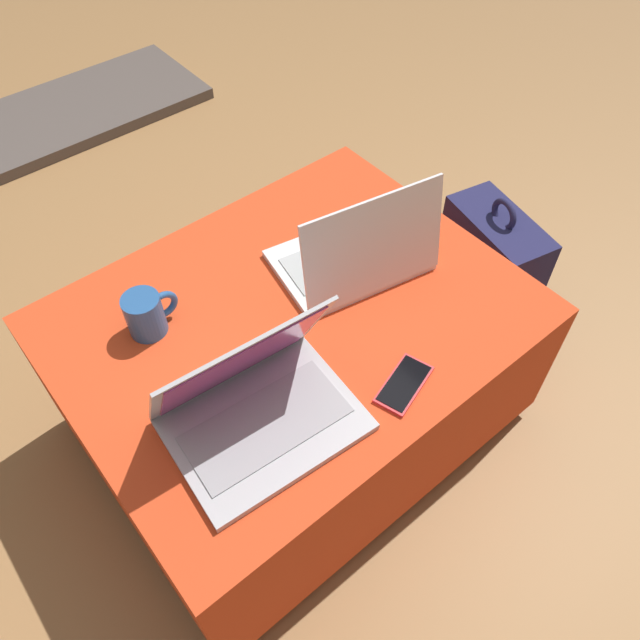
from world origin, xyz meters
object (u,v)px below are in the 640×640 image
cell_phone (404,384)px  backpack (488,276)px  laptop_near (256,403)px  laptop_far (357,255)px  coffee_mug (147,314)px

cell_phone → backpack: backpack is taller
laptop_near → cell_phone: size_ratio=2.44×
laptop_far → cell_phone: laptop_far is taller
cell_phone → laptop_far: bearing=-42.1°
laptop_near → coffee_mug: 0.33m
cell_phone → coffee_mug: (-0.31, 0.45, 0.04)m
coffee_mug → laptop_far: bearing=-18.5°
laptop_far → coffee_mug: laptop_far is taller
laptop_near → cell_phone: (0.27, -0.13, -0.05)m
laptop_far → cell_phone: bearing=76.0°
backpack → laptop_far: bearing=90.9°
cell_phone → coffee_mug: size_ratio=1.28×
laptop_far → coffee_mug: (-0.45, 0.15, -0.00)m
backpack → laptop_near: bearing=108.0°
cell_phone → coffee_mug: bearing=17.6°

